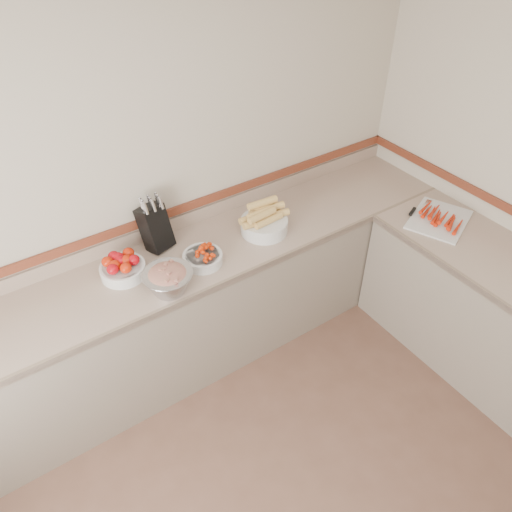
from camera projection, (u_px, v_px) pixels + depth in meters
back_wall at (150, 184)px, 3.09m from camera, size 4.00×0.00×4.00m
counter_back at (187, 310)px, 3.42m from camera, size 4.00×0.65×1.08m
knife_block at (155, 226)px, 3.15m from camera, size 0.21×0.23×0.39m
tomato_bowl at (122, 267)px, 2.99m from camera, size 0.28×0.28×0.14m
cherry_tomato_bowl at (203, 257)px, 3.09m from camera, size 0.25×0.25×0.13m
corn_bowl at (264, 222)px, 3.32m from camera, size 0.35×0.32×0.23m
rhubarb_bowl at (168, 280)px, 2.87m from camera, size 0.30×0.30×0.17m
cutting_board at (439, 218)px, 3.46m from camera, size 0.55×0.50×0.06m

